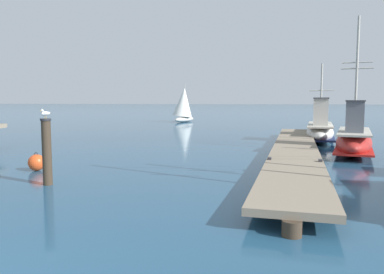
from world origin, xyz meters
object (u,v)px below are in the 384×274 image
(fishing_boat_0, at_px, (320,129))
(perched_seagull, at_px, (46,113))
(distant_sailboat, at_px, (184,105))
(fishing_boat_1, at_px, (354,138))
(mooring_piling, at_px, (47,151))
(mooring_buoy, at_px, (37,163))

(fishing_boat_0, distance_m, perched_seagull, 16.53)
(fishing_boat_0, xyz_separation_m, distant_sailboat, (-11.69, 17.07, 1.17))
(fishing_boat_1, distance_m, perched_seagull, 12.96)
(fishing_boat_1, xyz_separation_m, mooring_piling, (-10.06, -8.06, 0.28))
(mooring_piling, bearing_deg, perched_seagull, 76.11)
(perched_seagull, distance_m, mooring_buoy, 3.03)
(fishing_boat_1, bearing_deg, fishing_boat_0, 96.83)
(mooring_buoy, bearing_deg, fishing_boat_0, 46.64)
(fishing_boat_0, distance_m, fishing_boat_1, 5.51)
(perched_seagull, xyz_separation_m, distant_sailboat, (-2.28, 30.59, -0.18))
(perched_seagull, xyz_separation_m, mooring_buoy, (-1.57, 1.91, -1.76))
(mooring_buoy, xyz_separation_m, distant_sailboat, (-0.72, 28.69, 1.58))
(mooring_piling, bearing_deg, fishing_boat_1, 38.70)
(mooring_piling, xyz_separation_m, distant_sailboat, (-2.28, 30.60, 0.88))
(fishing_boat_0, xyz_separation_m, mooring_buoy, (-10.97, -11.62, -0.41))
(fishing_boat_1, relative_size, perched_seagull, 18.53)
(fishing_boat_1, distance_m, distant_sailboat, 25.72)
(fishing_boat_1, relative_size, distant_sailboat, 1.62)
(distant_sailboat, bearing_deg, fishing_boat_1, -61.30)
(fishing_boat_0, distance_m, mooring_piling, 16.48)
(perched_seagull, relative_size, mooring_buoy, 0.59)
(mooring_buoy, height_order, distant_sailboat, distant_sailboat)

